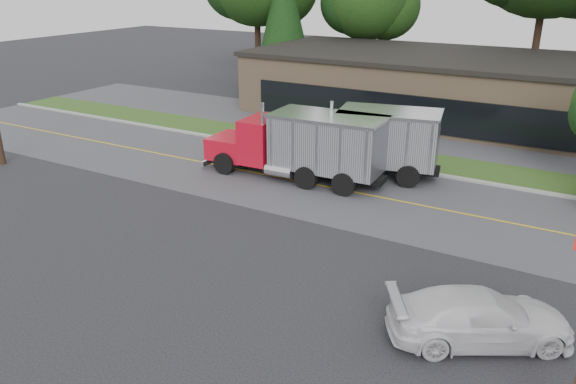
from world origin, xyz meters
name	(u,v)px	position (x,y,z in m)	size (l,w,h in m)	color
ground	(246,277)	(0.00, 0.00, 0.00)	(140.00, 140.00, 0.00)	#37373C
road	(354,192)	(0.00, 9.00, 0.00)	(60.00, 8.00, 0.02)	#5E5E63
center_line	(354,192)	(0.00, 9.00, 0.00)	(60.00, 0.12, 0.01)	gold
curb	(386,167)	(0.00, 13.20, 0.00)	(60.00, 0.30, 0.12)	#9E9E99
grass_verge	(397,158)	(0.00, 15.00, 0.00)	(60.00, 3.40, 0.03)	#304F1B
far_parking	(425,137)	(0.00, 20.00, 0.00)	(60.00, 7.00, 0.02)	#5E5E63
strip_mall	(482,91)	(2.00, 26.00, 2.00)	(32.00, 12.00, 4.00)	tan
evergreen_left	(284,12)	(-16.00, 30.00, 6.41)	(5.13, 5.13, 11.65)	#382619
dump_truck_red	(304,144)	(-2.91, 9.43, 1.81)	(9.31, 3.01, 3.36)	black
dump_truck_blue	(365,140)	(-0.57, 11.55, 1.81)	(8.49, 4.14, 3.36)	black
rally_car	(480,317)	(7.50, 0.35, 0.73)	(2.05, 5.05, 1.46)	silver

